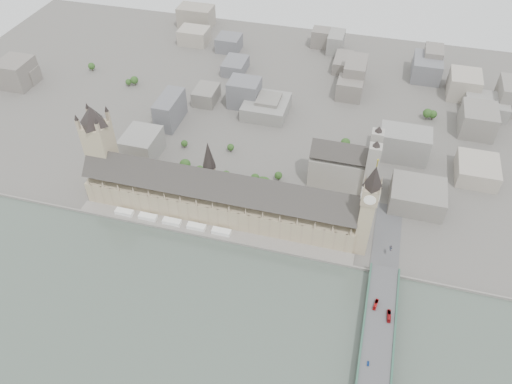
% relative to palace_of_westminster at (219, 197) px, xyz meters
% --- Properties ---
extents(ground, '(900.00, 900.00, 0.00)m').
position_rel_palace_of_westminster_xyz_m(ground, '(0.00, -19.70, -22.71)').
color(ground, '#595651').
rests_on(ground, ground).
extents(embankment_wall, '(600.00, 1.50, 3.00)m').
position_rel_palace_of_westminster_xyz_m(embankment_wall, '(0.00, -34.70, -21.21)').
color(embankment_wall, gray).
rests_on(embankment_wall, ground).
extents(river_terrace, '(270.00, 15.00, 2.00)m').
position_rel_palace_of_westminster_xyz_m(river_terrace, '(0.00, -27.20, -21.71)').
color(river_terrace, gray).
rests_on(river_terrace, ground).
extents(terrace_tents, '(118.00, 7.00, 4.00)m').
position_rel_palace_of_westminster_xyz_m(terrace_tents, '(-40.00, -26.70, -18.71)').
color(terrace_tents, white).
rests_on(terrace_tents, river_terrace).
extents(palace_of_westminster, '(265.00, 40.73, 55.44)m').
position_rel_palace_of_westminster_xyz_m(palace_of_westminster, '(0.00, 0.00, 0.00)').
color(palace_of_westminster, tan).
rests_on(palace_of_westminster, ground).
extents(elizabeth_tower, '(17.00, 17.00, 107.50)m').
position_rel_palace_of_westminster_xyz_m(elizabeth_tower, '(138.00, -11.70, 35.38)').
color(elizabeth_tower, tan).
rests_on(elizabeth_tower, ground).
extents(victoria_tower, '(30.00, 30.00, 100.00)m').
position_rel_palace_of_westminster_xyz_m(victoria_tower, '(-122.00, 6.30, 32.50)').
color(victoria_tower, tan).
rests_on(victoria_tower, ground).
extents(central_tower, '(13.00, 13.00, 48.00)m').
position_rel_palace_of_westminster_xyz_m(central_tower, '(-10.00, 6.30, 35.21)').
color(central_tower, '#9B8A6B').
rests_on(central_tower, ground).
extents(westminster_bridge, '(25.00, 325.00, 10.25)m').
position_rel_palace_of_westminster_xyz_m(westminster_bridge, '(162.00, -107.20, -17.58)').
color(westminster_bridge, '#474749').
rests_on(westminster_bridge, ground).
extents(westminster_abbey, '(68.00, 36.00, 64.00)m').
position_rel_palace_of_westminster_xyz_m(westminster_abbey, '(110.92, 75.30, 2.38)').
color(westminster_abbey, '#A6A195').
rests_on(westminster_abbey, ground).
extents(city_skyline_inland, '(720.00, 360.00, 38.00)m').
position_rel_palace_of_westminster_xyz_m(city_skyline_inland, '(0.00, 225.30, -3.71)').
color(city_skyline_inland, gray).
rests_on(city_skyline_inland, ground).
extents(park_trees, '(110.00, 30.00, 15.00)m').
position_rel_palace_of_westminster_xyz_m(park_trees, '(-10.00, 40.30, -15.21)').
color(park_trees, '#25481A').
rests_on(park_trees, ground).
extents(red_bus_north, '(4.13, 10.77, 2.93)m').
position_rel_palace_of_westminster_xyz_m(red_bus_north, '(157.33, -76.57, -10.99)').
color(red_bus_north, red).
rests_on(red_bus_north, westminster_bridge).
extents(red_bus_south, '(3.37, 11.57, 3.18)m').
position_rel_palace_of_westminster_xyz_m(red_bus_south, '(168.39, -84.85, -10.86)').
color(red_bus_south, '#A41418').
rests_on(red_bus_south, westminster_bridge).
extents(car_blue, '(1.71, 3.99, 1.34)m').
position_rel_palace_of_westminster_xyz_m(car_blue, '(156.65, -129.28, -11.78)').
color(car_blue, '#17429A').
rests_on(car_blue, westminster_bridge).
extents(car_approach, '(2.55, 5.28, 1.48)m').
position_rel_palace_of_westminster_xyz_m(car_approach, '(165.16, -12.27, -11.71)').
color(car_approach, gray).
rests_on(car_approach, westminster_bridge).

